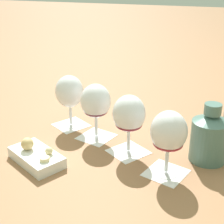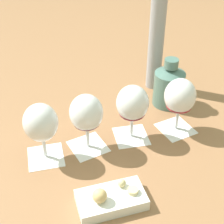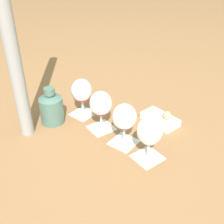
{
  "view_description": "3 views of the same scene",
  "coord_description": "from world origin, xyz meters",
  "px_view_note": "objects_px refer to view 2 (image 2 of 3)",
  "views": [
    {
      "loc": [
        -0.28,
        0.89,
        0.51
      ],
      "look_at": [
        -0.0,
        0.0,
        0.11
      ],
      "focal_mm": 55.0,
      "sensor_mm": 36.0,
      "label": 1
    },
    {
      "loc": [
        0.58,
        0.54,
        0.68
      ],
      "look_at": [
        -0.0,
        0.0,
        0.11
      ],
      "focal_mm": 55.0,
      "sensor_mm": 36.0,
      "label": 2
    },
    {
      "loc": [
        0.32,
        -0.91,
        0.72
      ],
      "look_at": [
        -0.0,
        0.0,
        0.11
      ],
      "focal_mm": 45.0,
      "sensor_mm": 36.0,
      "label": 3
    }
  ],
  "objects_px": {
    "wine_glass_2": "(86,115)",
    "snack_dish": "(111,199)",
    "wine_glass_0": "(180,98)",
    "wine_glass_3": "(41,125)",
    "ceramic_vase": "(169,85)",
    "wine_glass_1": "(132,105)"
  },
  "relations": [
    {
      "from": "wine_glass_0",
      "to": "wine_glass_3",
      "type": "relative_size",
      "value": 1.0
    },
    {
      "from": "snack_dish",
      "to": "wine_glass_0",
      "type": "bearing_deg",
      "value": -171.54
    },
    {
      "from": "ceramic_vase",
      "to": "snack_dish",
      "type": "distance_m",
      "value": 0.49
    },
    {
      "from": "wine_glass_0",
      "to": "wine_glass_1",
      "type": "bearing_deg",
      "value": -32.38
    },
    {
      "from": "wine_glass_3",
      "to": "snack_dish",
      "type": "xyz_separation_m",
      "value": [
        -0.0,
        0.25,
        -0.1
      ]
    },
    {
      "from": "wine_glass_2",
      "to": "snack_dish",
      "type": "xyz_separation_m",
      "value": [
        0.11,
        0.2,
        -0.1
      ]
    },
    {
      "from": "wine_glass_0",
      "to": "snack_dish",
      "type": "height_order",
      "value": "wine_glass_0"
    },
    {
      "from": "wine_glass_0",
      "to": "ceramic_vase",
      "type": "height_order",
      "value": "wine_glass_0"
    },
    {
      "from": "wine_glass_0",
      "to": "snack_dish",
      "type": "xyz_separation_m",
      "value": [
        0.36,
        0.05,
        -0.1
      ]
    },
    {
      "from": "wine_glass_1",
      "to": "wine_glass_3",
      "type": "xyz_separation_m",
      "value": [
        0.24,
        -0.12,
        -0.0
      ]
    },
    {
      "from": "wine_glass_1",
      "to": "ceramic_vase",
      "type": "relative_size",
      "value": 1.04
    },
    {
      "from": "wine_glass_1",
      "to": "wine_glass_3",
      "type": "relative_size",
      "value": 1.0
    },
    {
      "from": "wine_glass_0",
      "to": "wine_glass_1",
      "type": "height_order",
      "value": "same"
    },
    {
      "from": "wine_glass_0",
      "to": "ceramic_vase",
      "type": "distance_m",
      "value": 0.15
    },
    {
      "from": "wine_glass_2",
      "to": "snack_dish",
      "type": "height_order",
      "value": "wine_glass_2"
    },
    {
      "from": "wine_glass_0",
      "to": "wine_glass_1",
      "type": "xyz_separation_m",
      "value": [
        0.13,
        -0.08,
        -0.0
      ]
    },
    {
      "from": "wine_glass_1",
      "to": "wine_glass_2",
      "type": "relative_size",
      "value": 1.0
    },
    {
      "from": "wine_glass_1",
      "to": "wine_glass_3",
      "type": "distance_m",
      "value": 0.27
    },
    {
      "from": "wine_glass_3",
      "to": "ceramic_vase",
      "type": "distance_m",
      "value": 0.48
    },
    {
      "from": "ceramic_vase",
      "to": "snack_dish",
      "type": "relative_size",
      "value": 0.9
    },
    {
      "from": "wine_glass_1",
      "to": "wine_glass_2",
      "type": "xyz_separation_m",
      "value": [
        0.12,
        -0.06,
        -0.0
      ]
    },
    {
      "from": "ceramic_vase",
      "to": "wine_glass_3",
      "type": "bearing_deg",
      "value": -11.3
    }
  ]
}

